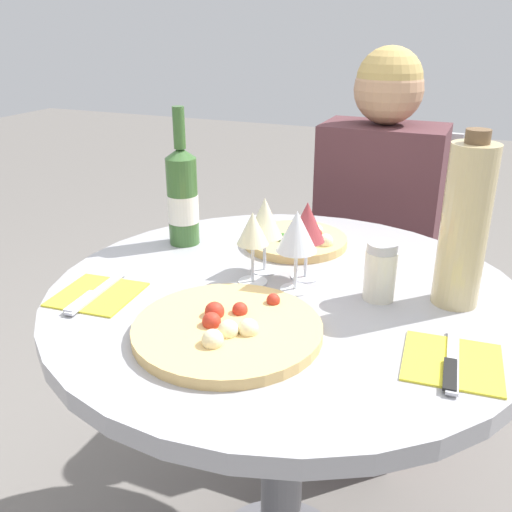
{
  "coord_description": "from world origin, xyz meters",
  "views": [
    {
      "loc": [
        0.34,
        -0.97,
        1.26
      ],
      "look_at": [
        -0.03,
        -0.08,
        0.86
      ],
      "focal_mm": 40.0,
      "sensor_mm": 36.0,
      "label": 1
    }
  ],
  "objects_px": {
    "dining_table": "(285,346)",
    "tall_carafe": "(465,225)",
    "seated_diner": "(369,268)",
    "chair_behind_diner": "(376,277)",
    "wine_bottle": "(182,196)",
    "pizza_large": "(228,329)"
  },
  "relations": [
    {
      "from": "chair_behind_diner",
      "to": "pizza_large",
      "type": "distance_m",
      "value": 1.07
    },
    {
      "from": "dining_table",
      "to": "wine_bottle",
      "type": "distance_m",
      "value": 0.43
    },
    {
      "from": "chair_behind_diner",
      "to": "tall_carafe",
      "type": "xyz_separation_m",
      "value": [
        0.28,
        -0.74,
        0.47
      ]
    },
    {
      "from": "tall_carafe",
      "to": "chair_behind_diner",
      "type": "bearing_deg",
      "value": 110.45
    },
    {
      "from": "dining_table",
      "to": "tall_carafe",
      "type": "xyz_separation_m",
      "value": [
        0.31,
        0.07,
        0.29
      ]
    },
    {
      "from": "dining_table",
      "to": "tall_carafe",
      "type": "relative_size",
      "value": 2.9
    },
    {
      "from": "wine_bottle",
      "to": "dining_table",
      "type": "bearing_deg",
      "value": -25.35
    },
    {
      "from": "dining_table",
      "to": "pizza_large",
      "type": "bearing_deg",
      "value": -98.7
    },
    {
      "from": "dining_table",
      "to": "wine_bottle",
      "type": "height_order",
      "value": "wine_bottle"
    },
    {
      "from": "dining_table",
      "to": "seated_diner",
      "type": "distance_m",
      "value": 0.67
    },
    {
      "from": "seated_diner",
      "to": "dining_table",
      "type": "bearing_deg",
      "value": 86.86
    },
    {
      "from": "seated_diner",
      "to": "wine_bottle",
      "type": "xyz_separation_m",
      "value": [
        -0.35,
        -0.52,
        0.33
      ]
    },
    {
      "from": "dining_table",
      "to": "tall_carafe",
      "type": "distance_m",
      "value": 0.43
    },
    {
      "from": "chair_behind_diner",
      "to": "wine_bottle",
      "type": "xyz_separation_m",
      "value": [
        -0.35,
        -0.67,
        0.43
      ]
    },
    {
      "from": "chair_behind_diner",
      "to": "wine_bottle",
      "type": "relative_size",
      "value": 2.88
    },
    {
      "from": "seated_diner",
      "to": "wine_bottle",
      "type": "height_order",
      "value": "seated_diner"
    },
    {
      "from": "pizza_large",
      "to": "tall_carafe",
      "type": "xyz_separation_m",
      "value": [
        0.35,
        0.28,
        0.14
      ]
    },
    {
      "from": "seated_diner",
      "to": "pizza_large",
      "type": "height_order",
      "value": "seated_diner"
    },
    {
      "from": "chair_behind_diner",
      "to": "pizza_large",
      "type": "bearing_deg",
      "value": 86.2
    },
    {
      "from": "pizza_large",
      "to": "wine_bottle",
      "type": "relative_size",
      "value": 1.01
    },
    {
      "from": "chair_behind_diner",
      "to": "wine_bottle",
      "type": "height_order",
      "value": "wine_bottle"
    },
    {
      "from": "chair_behind_diner",
      "to": "seated_diner",
      "type": "xyz_separation_m",
      "value": [
        -0.0,
        -0.15,
        0.1
      ]
    }
  ]
}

